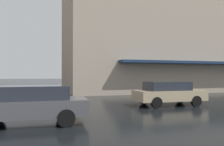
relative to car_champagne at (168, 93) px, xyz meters
The scene contains 3 objects.
haussmann_block_corner 21.48m from the car_champagne, 27.55° to the right, with size 19.26×26.51×25.27m.
car_champagne is the anchor object (origin of this frame).
car_dark_grey 8.01m from the car_champagne, 112.01° to the left, with size 1.85×4.10×1.41m.
Camera 1 is at (-6.07, -5.39, 1.80)m, focal length 35.16 mm.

